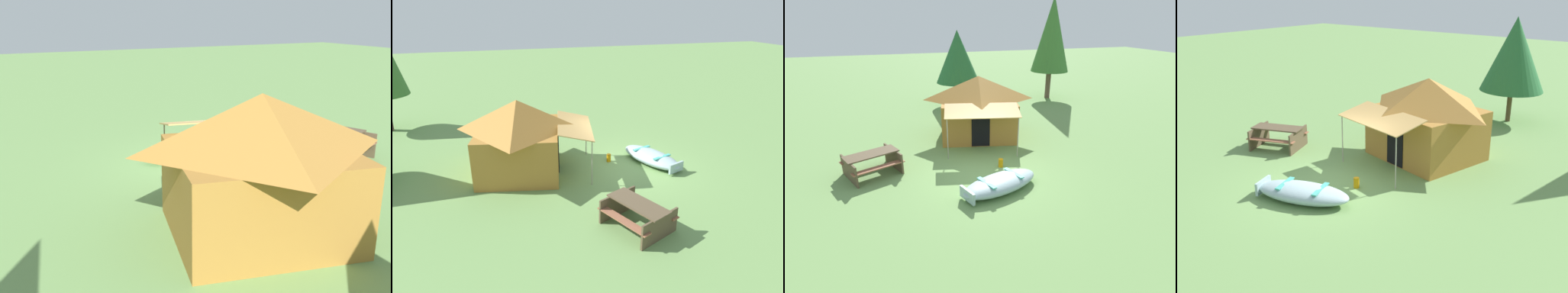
% 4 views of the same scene
% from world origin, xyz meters
% --- Properties ---
extents(ground_plane, '(80.00, 80.00, 0.00)m').
position_xyz_m(ground_plane, '(0.00, 0.00, 0.00)').
color(ground_plane, '#6C9551').
extents(beached_rowboat, '(2.98, 1.95, 0.48)m').
position_xyz_m(beached_rowboat, '(0.11, -1.17, 0.25)').
color(beached_rowboat, '#9AB5BB').
rests_on(beached_rowboat, ground_plane).
extents(canvas_cabin_tent, '(4.09, 4.81, 2.75)m').
position_xyz_m(canvas_cabin_tent, '(0.93, 3.86, 1.43)').
color(canvas_cabin_tent, '#A9732F').
rests_on(canvas_cabin_tent, ground_plane).
extents(picnic_table, '(2.20, 1.99, 0.78)m').
position_xyz_m(picnic_table, '(-3.76, 1.23, 0.49)').
color(picnic_table, brown).
rests_on(picnic_table, ground_plane).
extents(cooler_box, '(0.55, 0.58, 0.39)m').
position_xyz_m(cooler_box, '(0.21, 3.06, 0.19)').
color(cooler_box, '#2973BF').
rests_on(cooler_box, ground_plane).
extents(fuel_can, '(0.23, 0.23, 0.32)m').
position_xyz_m(fuel_can, '(0.73, 0.41, 0.16)').
color(fuel_can, orange).
rests_on(fuel_can, ground_plane).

